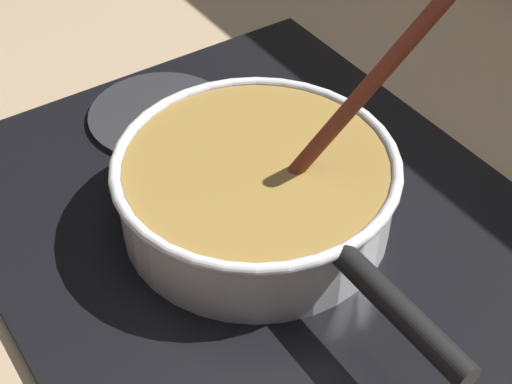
{
  "coord_description": "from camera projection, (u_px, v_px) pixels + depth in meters",
  "views": [
    {
      "loc": [
        0.39,
        -0.09,
        0.53
      ],
      "look_at": [
        -0.04,
        0.2,
        0.05
      ],
      "focal_mm": 54.33,
      "sensor_mm": 36.0,
      "label": 1
    }
  ],
  "objects": [
    {
      "name": "spare_burner",
      "position": [
        160.0,
        115.0,
        0.84
      ],
      "size": [
        0.15,
        0.15,
        0.01
      ],
      "primitive_type": "cylinder",
      "color": "#262628",
      "rests_on": "hob_plate"
    },
    {
      "name": "hob_plate",
      "position": [
        256.0,
        223.0,
        0.73
      ],
      "size": [
        0.56,
        0.48,
        0.01
      ],
      "primitive_type": "cube",
      "color": "black",
      "rests_on": "ground"
    },
    {
      "name": "burner_ring",
      "position": [
        256.0,
        216.0,
        0.73
      ],
      "size": [
        0.16,
        0.16,
        0.01
      ],
      "primitive_type": "torus",
      "color": "#592D0C",
      "rests_on": "hob_plate"
    },
    {
      "name": "cooking_pan",
      "position": [
        257.0,
        189.0,
        0.7
      ],
      "size": [
        0.39,
        0.27,
        0.25
      ],
      "color": "silver",
      "rests_on": "hob_plate"
    },
    {
      "name": "ground",
      "position": [
        87.0,
        365.0,
        0.65
      ],
      "size": [
        2.4,
        1.6,
        0.04
      ],
      "primitive_type": "cube",
      "color": "#9E8466"
    }
  ]
}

